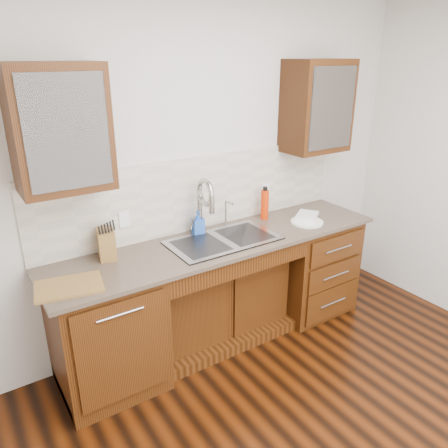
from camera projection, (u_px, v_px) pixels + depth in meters
wall_back at (196, 174)px, 3.47m from camera, size 4.00×0.10×2.70m
base_cabinet_left at (107, 331)px, 3.03m from camera, size 0.70×0.62×0.88m
base_cabinet_center at (215, 298)px, 3.62m from camera, size 1.20×0.44×0.70m
base_cabinet_right at (308, 264)px, 4.00m from camera, size 0.70×0.62×0.88m
countertop at (222, 242)px, 3.34m from camera, size 2.70×0.65×0.03m
backsplash at (201, 193)px, 3.47m from camera, size 2.70×0.02×0.59m
sink at (223, 251)px, 3.35m from camera, size 0.84×0.46×0.19m
faucet at (200, 209)px, 3.39m from camera, size 0.04×0.04×0.40m
filter_tap at (226, 213)px, 3.56m from camera, size 0.02×0.02×0.24m
upper_cabinet_left at (59, 129)px, 2.58m from camera, size 0.55×0.34×0.75m
upper_cabinet_right at (317, 106)px, 3.66m from camera, size 0.55×0.34×0.75m
outlet_left at (124, 219)px, 3.16m from camera, size 0.08×0.01×0.12m
outlet_right at (266, 190)px, 3.82m from camera, size 0.08×0.01×0.12m
soap_bottle at (198, 222)px, 3.41m from camera, size 0.10×0.10×0.19m
water_bottle at (265, 205)px, 3.72m from camera, size 0.09×0.09×0.25m
plate at (307, 222)px, 3.67m from camera, size 0.28×0.28×0.02m
dish_towel at (307, 216)px, 3.74m from camera, size 0.27×0.26×0.04m
knife_block at (107, 244)px, 3.02m from camera, size 0.15×0.20×0.20m
cutting_board at (69, 286)px, 2.65m from camera, size 0.44×0.35×0.02m
cup_left_a at (32, 139)px, 2.52m from camera, size 0.17×0.17×0.11m
cup_left_b at (74, 136)px, 2.65m from camera, size 0.12×0.12×0.09m
cup_right_a at (303, 114)px, 3.60m from camera, size 0.14×0.14×0.09m
cup_right_b at (321, 113)px, 3.71m from camera, size 0.11×0.11×0.09m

